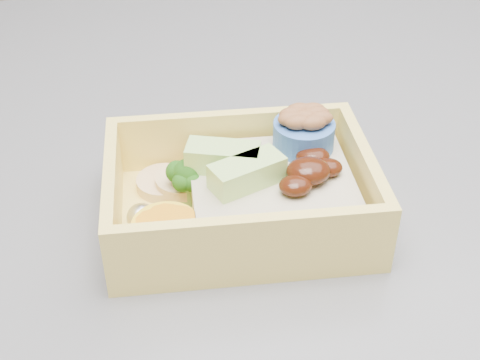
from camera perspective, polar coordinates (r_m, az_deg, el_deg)
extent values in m
cube|color=brown|center=(1.85, -2.18, 11.98)|extent=(3.20, 0.60, 0.90)
cube|color=#38393E|center=(0.52, 12.74, -2.47)|extent=(1.24, 0.84, 0.04)
cube|color=#FFE169|center=(0.46, 0.00, -3.02)|extent=(0.18, 0.13, 0.01)
cube|color=#FFE169|center=(0.50, -0.86, 3.64)|extent=(0.18, 0.01, 0.04)
cube|color=#FFE169|center=(0.40, 1.06, -5.63)|extent=(0.18, 0.01, 0.04)
cube|color=#FFE169|center=(0.46, 10.42, 0.28)|extent=(0.01, 0.11, 0.04)
cube|color=#FFE169|center=(0.45, -10.81, -1.30)|extent=(0.01, 0.11, 0.04)
cube|color=tan|center=(0.46, 2.70, -1.09)|extent=(0.11, 0.10, 0.03)
ellipsoid|color=#341307|center=(0.44, 5.85, 0.77)|extent=(0.03, 0.03, 0.02)
ellipsoid|color=#341307|center=(0.46, 6.23, 1.96)|extent=(0.02, 0.02, 0.01)
ellipsoid|color=#341307|center=(0.43, 4.75, -0.48)|extent=(0.02, 0.02, 0.01)
ellipsoid|color=#341307|center=(0.45, 7.52, 1.06)|extent=(0.02, 0.02, 0.01)
cube|color=#B9EE7C|center=(0.44, 0.61, 0.62)|extent=(0.05, 0.04, 0.02)
cube|color=#B9EE7C|center=(0.45, -1.46, 1.95)|extent=(0.05, 0.03, 0.02)
cylinder|color=#77A156|center=(0.47, -4.42, -1.16)|extent=(0.01, 0.01, 0.02)
sphere|color=#215914|center=(0.46, -4.52, 0.61)|extent=(0.02, 0.02, 0.02)
sphere|color=#215914|center=(0.46, -3.56, 0.77)|extent=(0.02, 0.02, 0.02)
sphere|color=#215914|center=(0.46, -5.40, 0.70)|extent=(0.02, 0.02, 0.02)
sphere|color=#215914|center=(0.45, -4.08, -0.18)|extent=(0.01, 0.01, 0.01)
sphere|color=#215914|center=(0.45, -4.96, -0.17)|extent=(0.01, 0.01, 0.01)
sphere|color=#215914|center=(0.46, -4.57, 0.95)|extent=(0.01, 0.01, 0.01)
cylinder|color=yellow|center=(0.43, -6.30, -4.62)|extent=(0.04, 0.04, 0.02)
cylinder|color=orange|center=(0.43, -6.42, -3.16)|extent=(0.02, 0.02, 0.00)
cylinder|color=orange|center=(0.42, -7.35, -3.62)|extent=(0.02, 0.02, 0.00)
cylinder|color=orange|center=(0.42, -5.34, -3.35)|extent=(0.02, 0.02, 0.00)
cylinder|color=tan|center=(0.48, -6.52, -0.25)|extent=(0.04, 0.04, 0.01)
cylinder|color=tan|center=(0.48, -4.88, -0.08)|extent=(0.04, 0.04, 0.01)
ellipsoid|color=white|center=(0.49, -2.90, 1.08)|extent=(0.02, 0.02, 0.02)
ellipsoid|color=white|center=(0.45, -8.41, -3.15)|extent=(0.02, 0.02, 0.02)
cylinder|color=#3768BE|center=(0.47, 5.45, 3.82)|extent=(0.04, 0.04, 0.02)
ellipsoid|color=brown|center=(0.47, 5.56, 5.36)|extent=(0.02, 0.01, 0.01)
ellipsoid|color=brown|center=(0.47, 6.52, 5.67)|extent=(0.02, 0.01, 0.01)
ellipsoid|color=brown|center=(0.47, 4.49, 5.62)|extent=(0.02, 0.01, 0.01)
ellipsoid|color=brown|center=(0.46, 6.23, 4.88)|extent=(0.02, 0.01, 0.01)
ellipsoid|color=brown|center=(0.46, 4.98, 4.94)|extent=(0.02, 0.01, 0.01)
ellipsoid|color=brown|center=(0.47, 6.82, 5.24)|extent=(0.02, 0.01, 0.01)
ellipsoid|color=brown|center=(0.47, 5.08, 5.97)|extent=(0.02, 0.01, 0.01)
ellipsoid|color=brown|center=(0.47, 6.16, 5.96)|extent=(0.02, 0.01, 0.01)
ellipsoid|color=brown|center=(0.46, 4.38, 5.23)|extent=(0.02, 0.01, 0.01)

